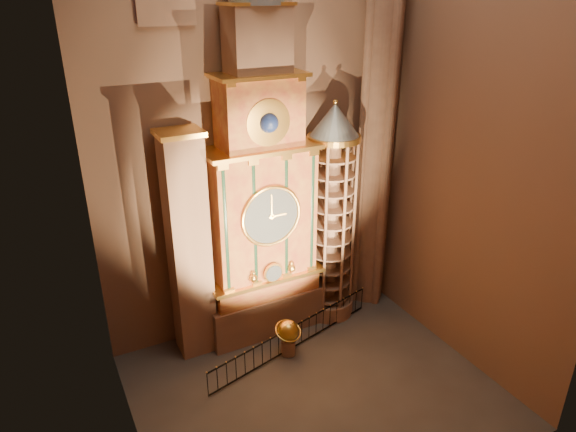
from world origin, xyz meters
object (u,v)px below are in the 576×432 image
astronomical_clock (261,200)px  portrait_tower (189,248)px  iron_railing (294,337)px  celestial_globe (288,335)px  stair_turret (331,217)px

astronomical_clock → portrait_tower: (-3.40, 0.02, -1.53)m
astronomical_clock → iron_railing: bearing=-76.7°
astronomical_clock → celestial_globe: 6.11m
portrait_tower → celestial_globe: (3.49, -2.39, -4.11)m
astronomical_clock → portrait_tower: size_ratio=1.64×
stair_turret → celestial_globe: bearing=-148.2°
astronomical_clock → stair_turret: astronomical_clock is taller
portrait_tower → celestial_globe: bearing=-34.4°
astronomical_clock → iron_railing: astronomical_clock is taller
portrait_tower → iron_railing: bearing=-29.2°
astronomical_clock → iron_railing: 6.43m
iron_railing → portrait_tower: bearing=150.8°
stair_turret → celestial_globe: 5.82m
astronomical_clock → celestial_globe: (0.09, -2.37, -5.63)m
stair_turret → iron_railing: size_ratio=1.18×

